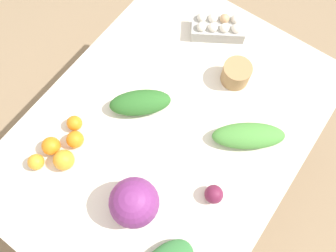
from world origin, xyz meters
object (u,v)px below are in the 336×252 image
(orange_1, at_px, (64,160))
(orange_4, at_px, (74,123))
(greens_bunch_kale, at_px, (140,103))
(orange_0, at_px, (75,139))
(orange_3, at_px, (51,146))
(egg_carton, at_px, (218,27))
(paper_bag, at_px, (236,74))
(greens_bunch_scallion, at_px, (248,136))
(cabbage_purple, at_px, (134,202))
(orange_2, at_px, (36,162))
(beet_root, at_px, (214,194))

(orange_1, height_order, orange_4, orange_1)
(greens_bunch_kale, bearing_deg, orange_0, 157.47)
(orange_0, bearing_deg, orange_3, 142.64)
(orange_3, bearing_deg, egg_carton, -14.78)
(paper_bag, distance_m, orange_1, 0.81)
(egg_carton, bearing_deg, orange_1, -131.74)
(egg_carton, relative_size, orange_0, 3.81)
(greens_bunch_scallion, distance_m, orange_4, 0.72)
(greens_bunch_scallion, xyz_separation_m, greens_bunch_kale, (-0.14, 0.45, 0.01))
(orange_0, distance_m, orange_3, 0.10)
(paper_bag, relative_size, orange_1, 1.49)
(paper_bag, distance_m, orange_0, 0.74)
(orange_0, bearing_deg, orange_4, 44.47)
(paper_bag, bearing_deg, orange_1, 154.43)
(cabbage_purple, bearing_deg, orange_4, 74.49)
(cabbage_purple, bearing_deg, greens_bunch_scallion, -22.82)
(egg_carton, distance_m, paper_bag, 0.26)
(orange_0, bearing_deg, orange_2, 158.28)
(greens_bunch_kale, relative_size, beet_root, 3.60)
(cabbage_purple, distance_m, greens_bunch_scallion, 0.53)
(orange_0, distance_m, orange_4, 0.07)
(egg_carton, distance_m, orange_0, 0.82)
(orange_4, bearing_deg, cabbage_purple, -105.51)
(paper_bag, height_order, greens_bunch_kale, paper_bag)
(beet_root, distance_m, orange_0, 0.59)
(greens_bunch_kale, relative_size, orange_3, 3.48)
(paper_bag, height_order, beet_root, paper_bag)
(egg_carton, height_order, orange_1, egg_carton)
(beet_root, height_order, orange_2, beet_root)
(cabbage_purple, height_order, paper_bag, cabbage_purple)
(orange_1, bearing_deg, orange_3, 80.70)
(greens_bunch_kale, distance_m, orange_3, 0.40)
(greens_bunch_scallion, height_order, orange_2, greens_bunch_scallion)
(greens_bunch_scallion, distance_m, orange_3, 0.80)
(egg_carton, distance_m, greens_bunch_scallion, 0.54)
(orange_0, bearing_deg, orange_1, -165.30)
(orange_2, bearing_deg, cabbage_purple, -76.76)
(orange_0, relative_size, orange_1, 0.85)
(orange_2, distance_m, orange_3, 0.08)
(paper_bag, distance_m, orange_3, 0.83)
(orange_1, bearing_deg, orange_0, 14.70)
(orange_0, relative_size, orange_4, 1.11)
(orange_0, xyz_separation_m, orange_3, (-0.08, 0.06, 0.00))
(paper_bag, distance_m, orange_2, 0.91)
(cabbage_purple, bearing_deg, orange_0, 80.28)
(egg_carton, xyz_separation_m, paper_bag, (-0.17, -0.20, 0.01))
(orange_3, bearing_deg, greens_bunch_kale, -26.09)
(cabbage_purple, distance_m, paper_bag, 0.70)
(paper_bag, bearing_deg, orange_0, 149.71)
(cabbage_purple, distance_m, orange_3, 0.42)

